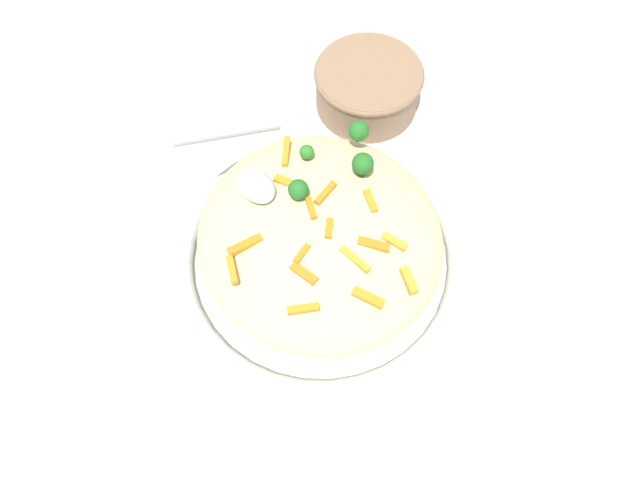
% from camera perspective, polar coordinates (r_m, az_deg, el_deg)
% --- Properties ---
extents(ground_plane, '(2.40, 2.40, 0.00)m').
position_cam_1_polar(ground_plane, '(0.80, 0.00, -2.61)').
color(ground_plane, silver).
extents(serving_bowl, '(0.38, 0.38, 0.05)m').
position_cam_1_polar(serving_bowl, '(0.77, 0.00, -1.74)').
color(serving_bowl, silver).
rests_on(serving_bowl, ground_plane).
extents(pasta_mound, '(0.31, 0.30, 0.09)m').
position_cam_1_polar(pasta_mound, '(0.72, 0.00, 0.32)').
color(pasta_mound, '#DBC689').
rests_on(pasta_mound, serving_bowl).
extents(carrot_piece_0, '(0.02, 0.02, 0.01)m').
position_cam_1_polar(carrot_piece_0, '(0.68, 0.75, 1.07)').
color(carrot_piece_0, orange).
rests_on(carrot_piece_0, pasta_mound).
extents(carrot_piece_1, '(0.04, 0.01, 0.01)m').
position_cam_1_polar(carrot_piece_1, '(0.66, 3.13, -2.15)').
color(carrot_piece_1, orange).
rests_on(carrot_piece_1, pasta_mound).
extents(carrot_piece_2, '(0.03, 0.02, 0.01)m').
position_cam_1_polar(carrot_piece_2, '(0.68, 7.28, -0.15)').
color(carrot_piece_2, orange).
rests_on(carrot_piece_2, pasta_mound).
extents(carrot_piece_3, '(0.04, 0.03, 0.01)m').
position_cam_1_polar(carrot_piece_3, '(0.68, 5.27, -0.41)').
color(carrot_piece_3, orange).
rests_on(carrot_piece_3, pasta_mound).
extents(carrot_piece_4, '(0.02, 0.04, 0.01)m').
position_cam_1_polar(carrot_piece_4, '(0.70, 0.53, 4.59)').
color(carrot_piece_4, orange).
rests_on(carrot_piece_4, pasta_mound).
extents(carrot_piece_5, '(0.03, 0.02, 0.01)m').
position_cam_1_polar(carrot_piece_5, '(0.72, -3.40, 5.80)').
color(carrot_piece_5, orange).
rests_on(carrot_piece_5, pasta_mound).
extents(carrot_piece_6, '(0.01, 0.03, 0.01)m').
position_cam_1_polar(carrot_piece_6, '(0.66, -1.78, -1.32)').
color(carrot_piece_6, orange).
rests_on(carrot_piece_6, pasta_mound).
extents(carrot_piece_7, '(0.04, 0.03, 0.01)m').
position_cam_1_polar(carrot_piece_7, '(0.75, -3.35, 8.64)').
color(carrot_piece_7, orange).
rests_on(carrot_piece_7, pasta_mound).
extents(carrot_piece_8, '(0.03, 0.02, 0.01)m').
position_cam_1_polar(carrot_piece_8, '(0.70, 4.95, 3.79)').
color(carrot_piece_8, orange).
rests_on(carrot_piece_8, pasta_mound).
extents(carrot_piece_9, '(0.04, 0.02, 0.01)m').
position_cam_1_polar(carrot_piece_9, '(0.65, 4.73, -5.62)').
color(carrot_piece_9, orange).
rests_on(carrot_piece_9, pasta_mound).
extents(carrot_piece_10, '(0.03, 0.02, 0.01)m').
position_cam_1_polar(carrot_piece_10, '(0.69, -0.84, 3.15)').
color(carrot_piece_10, orange).
rests_on(carrot_piece_10, pasta_mound).
extents(carrot_piece_11, '(0.03, 0.02, 0.01)m').
position_cam_1_polar(carrot_piece_11, '(0.66, 8.70, -3.88)').
color(carrot_piece_11, orange).
rests_on(carrot_piece_11, pasta_mound).
extents(carrot_piece_12, '(0.03, 0.02, 0.01)m').
position_cam_1_polar(carrot_piece_12, '(0.67, -8.59, -2.91)').
color(carrot_piece_12, orange).
rests_on(carrot_piece_12, pasta_mound).
extents(carrot_piece_13, '(0.04, 0.02, 0.01)m').
position_cam_1_polar(carrot_piece_13, '(0.66, -1.59, -3.27)').
color(carrot_piece_13, orange).
rests_on(carrot_piece_13, pasta_mound).
extents(carrot_piece_14, '(0.02, 0.04, 0.01)m').
position_cam_1_polar(carrot_piece_14, '(0.64, -1.67, -6.71)').
color(carrot_piece_14, orange).
rests_on(carrot_piece_14, pasta_mound).
extents(carrot_piece_15, '(0.02, 0.04, 0.01)m').
position_cam_1_polar(carrot_piece_15, '(0.68, -7.35, -0.48)').
color(carrot_piece_15, orange).
rests_on(carrot_piece_15, pasta_mound).
extents(broccoli_floret_0, '(0.03, 0.03, 0.04)m').
position_cam_1_polar(broccoli_floret_0, '(0.71, 4.19, 7.41)').
color(broccoli_floret_0, '#205B1C').
rests_on(broccoli_floret_0, pasta_mound).
extents(broccoli_floret_1, '(0.02, 0.02, 0.03)m').
position_cam_1_polar(broccoli_floret_1, '(0.69, -2.13, 4.93)').
color(broccoli_floret_1, '#205B1C').
rests_on(broccoli_floret_1, pasta_mound).
extents(broccoli_floret_2, '(0.02, 0.02, 0.02)m').
position_cam_1_polar(broccoli_floret_2, '(0.74, -1.30, 8.58)').
color(broccoli_floret_2, '#296820').
rests_on(broccoli_floret_2, pasta_mound).
extents(broccoli_floret_3, '(0.03, 0.03, 0.03)m').
position_cam_1_polar(broccoli_floret_3, '(0.75, 3.79, 10.56)').
color(broccoli_floret_3, '#205B1C').
rests_on(broccoli_floret_3, pasta_mound).
extents(serving_spoon, '(0.11, 0.14, 0.07)m').
position_cam_1_polar(serving_spoon, '(0.71, -7.16, 7.00)').
color(serving_spoon, '#B7B7BC').
rests_on(serving_spoon, pasta_mound).
extents(companion_bowl, '(0.17, 0.17, 0.07)m').
position_cam_1_polar(companion_bowl, '(0.93, 4.70, 14.80)').
color(companion_bowl, '#8C6B4C').
rests_on(companion_bowl, ground_plane).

